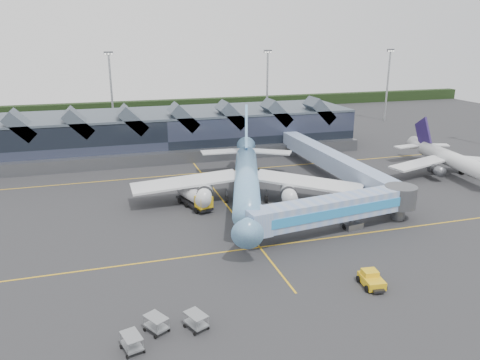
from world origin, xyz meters
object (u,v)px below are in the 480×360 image
object	(u,v)px
jet_bridge	(346,207)
pushback_tug	(371,280)
main_airliner	(247,178)
regional_jet	(451,159)
fuel_truck	(193,196)

from	to	relation	value
jet_bridge	pushback_tug	bearing A→B (deg)	-115.74
main_airliner	pushback_tug	bearing A→B (deg)	-63.13
main_airliner	regional_jet	world-z (taller)	main_airliner
regional_jet	pushback_tug	xyz separation A→B (m)	(-38.45, -33.29, -2.47)
main_airliner	regional_jet	xyz separation A→B (m)	(43.49, 3.27, -0.99)
main_airliner	jet_bridge	bearing A→B (deg)	-39.66
regional_jet	jet_bridge	size ratio (longest dim) A/B	1.07
main_airliner	jet_bridge	size ratio (longest dim) A/B	1.57
fuel_truck	pushback_tug	xyz separation A→B (m)	(13.95, -30.56, -0.97)
jet_bridge	fuel_truck	world-z (taller)	jet_bridge
regional_jet	fuel_truck	size ratio (longest dim) A/B	3.26
regional_jet	fuel_truck	world-z (taller)	regional_jet
regional_jet	pushback_tug	world-z (taller)	regional_jet
jet_bridge	pushback_tug	distance (m)	15.83
main_airliner	pushback_tug	distance (m)	30.64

